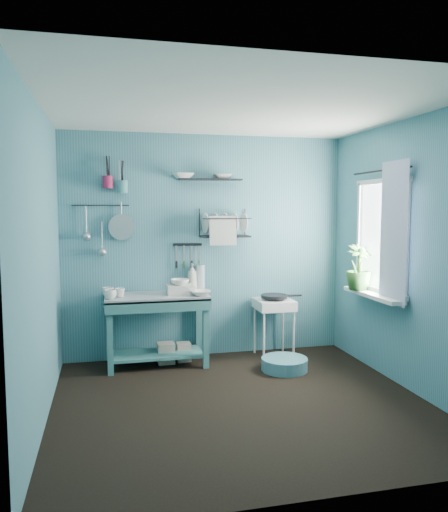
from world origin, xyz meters
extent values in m
plane|color=black|center=(0.00, 0.00, 0.00)|extent=(3.20, 3.20, 0.00)
plane|color=silver|center=(0.00, 0.00, 2.50)|extent=(3.20, 3.20, 0.00)
plane|color=#3C6F7B|center=(0.00, 1.50, 1.25)|extent=(3.20, 0.00, 3.20)
plane|color=#3C6F7B|center=(0.00, -1.50, 1.25)|extent=(3.20, 0.00, 3.20)
plane|color=#3C6F7B|center=(-1.60, 0.00, 1.25)|extent=(0.00, 3.00, 3.00)
plane|color=#3C6F7B|center=(1.60, 0.00, 1.25)|extent=(0.00, 3.00, 3.00)
cube|color=#346E6D|center=(-0.60, 1.22, 0.38)|extent=(1.08, 0.54, 0.77)
imported|color=silver|center=(-1.08, 1.06, 0.81)|extent=(0.12, 0.12, 0.10)
imported|color=silver|center=(-0.98, 1.16, 0.81)|extent=(0.14, 0.14, 0.09)
imported|color=silver|center=(-1.10, 1.22, 0.81)|extent=(0.17, 0.17, 0.10)
cube|color=beige|center=(-0.35, 1.20, 0.82)|extent=(0.28, 0.22, 0.10)
imported|color=silver|center=(-0.35, 1.20, 0.90)|extent=(0.20, 0.19, 0.06)
imported|color=beige|center=(-0.18, 1.42, 0.92)|extent=(0.11, 0.12, 0.30)
cylinder|color=silver|center=(-0.08, 1.44, 0.91)|extent=(0.09, 0.09, 0.28)
imported|color=silver|center=(-0.15, 1.07, 0.79)|extent=(0.22, 0.22, 0.05)
cube|color=silver|center=(0.72, 1.24, 0.33)|extent=(0.45, 0.45, 0.65)
cylinder|color=black|center=(0.72, 1.24, 0.69)|extent=(0.30, 0.30, 0.03)
cube|color=black|center=(-0.22, 1.47, 1.28)|extent=(0.32, 0.05, 0.03)
cube|color=black|center=(0.18, 1.37, 1.52)|extent=(0.58, 0.33, 0.32)
cube|color=black|center=(0.02, 1.40, 2.00)|extent=(0.71, 0.23, 0.01)
imported|color=silver|center=(-0.28, 1.40, 2.02)|extent=(0.27, 0.27, 0.06)
imported|color=silver|center=(0.16, 1.40, 2.07)|extent=(0.23, 0.23, 0.05)
cylinder|color=maroon|center=(-1.08, 1.42, 1.96)|extent=(0.11, 0.11, 0.13)
cylinder|color=teal|center=(-0.93, 1.42, 1.91)|extent=(0.11, 0.11, 0.13)
cylinder|color=#A2A6AA|center=(-0.95, 1.45, 1.48)|extent=(0.28, 0.03, 0.28)
cylinder|color=#A2A6AA|center=(-1.31, 1.46, 1.55)|extent=(0.01, 0.01, 0.30)
cylinder|color=#A2A6AA|center=(-1.15, 1.46, 1.39)|extent=(0.01, 0.01, 0.30)
cylinder|color=black|center=(-1.16, 1.47, 1.71)|extent=(0.60, 0.01, 0.01)
plane|color=white|center=(1.59, 0.45, 1.40)|extent=(0.00, 1.10, 1.10)
cube|color=silver|center=(1.50, 0.45, 0.81)|extent=(0.16, 0.95, 0.04)
plane|color=silver|center=(1.52, 0.15, 1.45)|extent=(0.00, 1.35, 1.35)
cylinder|color=black|center=(1.54, 0.45, 2.05)|extent=(0.02, 1.05, 0.02)
imported|color=#2C5A24|center=(1.46, 0.68, 1.07)|extent=(0.31, 0.31, 0.47)
cube|color=gray|center=(-0.50, 1.27, 0.11)|extent=(0.18, 0.18, 0.22)
cube|color=gray|center=(-0.30, 1.30, 0.10)|extent=(0.15, 0.15, 0.20)
cylinder|color=teal|center=(0.67, 0.74, 0.07)|extent=(0.48, 0.48, 0.13)
camera|label=1|loc=(-1.10, -4.04, 1.68)|focal=35.00mm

